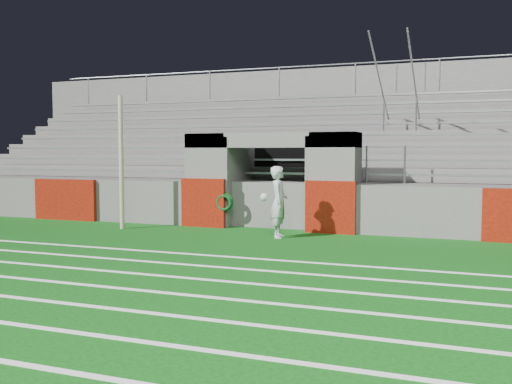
% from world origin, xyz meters
% --- Properties ---
extents(ground, '(90.00, 90.00, 0.00)m').
position_xyz_m(ground, '(0.00, 0.00, 0.00)').
color(ground, '#0B460E').
rests_on(ground, ground).
extents(field_post, '(0.12, 0.12, 3.60)m').
position_xyz_m(field_post, '(-3.71, 1.83, 1.80)').
color(field_post, tan).
rests_on(field_post, ground).
extents(field_markings, '(28.00, 8.09, 0.01)m').
position_xyz_m(field_markings, '(0.00, -5.00, 0.01)').
color(field_markings, white).
rests_on(field_markings, ground).
extents(stadium_structure, '(26.00, 8.48, 5.42)m').
position_xyz_m(stadium_structure, '(0.00, 7.97, 1.49)').
color(stadium_structure, '#555351').
rests_on(stadium_structure, ground).
extents(goalkeeper_with_ball, '(0.71, 0.71, 1.74)m').
position_xyz_m(goalkeeper_with_ball, '(0.79, 1.80, 0.87)').
color(goalkeeper_with_ball, '#B5BBBF').
rests_on(goalkeeper_with_ball, ground).
extents(hose_coil, '(0.53, 0.14, 0.53)m').
position_xyz_m(hose_coil, '(-1.15, 2.93, 0.72)').
color(hose_coil, '#0B390C').
rests_on(hose_coil, ground).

